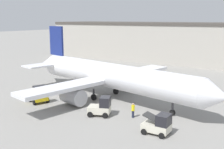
{
  "coord_description": "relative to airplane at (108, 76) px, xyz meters",
  "views": [
    {
      "loc": [
        21.46,
        -33.67,
        11.69
      ],
      "look_at": [
        0.0,
        0.0,
        3.68
      ],
      "focal_mm": 45.0,
      "sensor_mm": 36.0,
      "label": 1
    }
  ],
  "objects": [
    {
      "name": "ground_plane",
      "position": [
        0.86,
        -0.18,
        -3.37
      ],
      "size": [
        400.0,
        400.0,
        0.0
      ],
      "primitive_type": "plane",
      "color": "gray"
    },
    {
      "name": "terminal_building",
      "position": [
        1.55,
        41.21,
        1.94
      ],
      "size": [
        85.5,
        17.6,
        10.6
      ],
      "color": "#ADA89E",
      "rests_on": "ground_plane"
    },
    {
      "name": "airplane",
      "position": [
        0.0,
        0.0,
        0.0
      ],
      "size": [
        35.43,
        28.15,
        10.35
      ],
      "rotation": [
        0.0,
        0.0,
        -0.2
      ],
      "color": "white",
      "rests_on": "ground_plane"
    },
    {
      "name": "ground_crew_worker",
      "position": [
        7.24,
        -5.52,
        -2.4
      ],
      "size": [
        0.4,
        0.4,
        1.81
      ],
      "rotation": [
        0.0,
        0.0,
        6.08
      ],
      "color": "#1E2338",
      "rests_on": "ground_plane"
    },
    {
      "name": "baggage_tug",
      "position": [
        3.63,
        -6.97,
        -2.3
      ],
      "size": [
        3.11,
        2.8,
        2.38
      ],
      "rotation": [
        0.0,
        0.0,
        0.38
      ],
      "color": "beige",
      "rests_on": "ground_plane"
    },
    {
      "name": "belt_loader_truck",
      "position": [
        11.75,
        -8.41,
        -2.35
      ],
      "size": [
        2.78,
        2.13,
        2.19
      ],
      "rotation": [
        0.0,
        0.0,
        0.01
      ],
      "color": "beige",
      "rests_on": "ground_plane"
    },
    {
      "name": "pushback_tug",
      "position": [
        -6.81,
        -7.27,
        -2.22
      ],
      "size": [
        3.3,
        3.02,
        2.54
      ],
      "rotation": [
        0.0,
        0.0,
        -0.39
      ],
      "color": "yellow",
      "rests_on": "ground_plane"
    }
  ]
}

